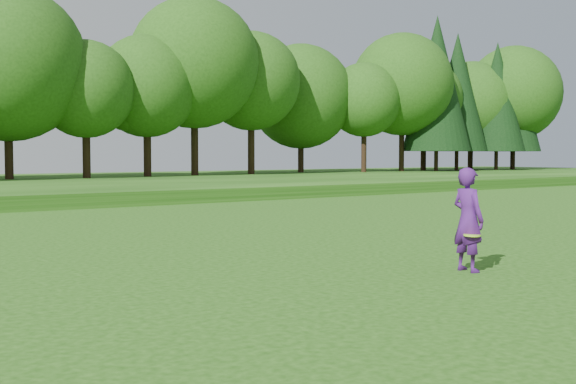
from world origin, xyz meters
TOP-DOWN VIEW (x-y plane):
  - ground at (0.00, 0.00)m, footprint 140.00×140.00m
  - walking_path at (0.00, 20.00)m, footprint 130.00×1.60m
  - woman at (0.64, 0.51)m, footprint 0.54×0.73m

SIDE VIEW (x-z plane):
  - ground at x=0.00m, z-range 0.00..0.00m
  - walking_path at x=0.00m, z-range 0.00..0.04m
  - woman at x=0.64m, z-range 0.00..1.87m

